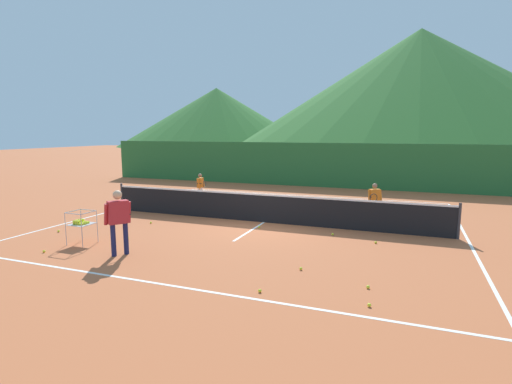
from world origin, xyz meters
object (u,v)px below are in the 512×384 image
tennis_ball_2 (44,251)px  tennis_ball_9 (260,291)px  tennis_ball_6 (368,287)px  tennis_ball_10 (333,234)px  tennis_ball_1 (59,231)px  tennis_ball_7 (376,242)px  student_1 (374,198)px  instructor (119,216)px  tennis_net (264,208)px  tennis_ball_4 (128,238)px  tennis_ball_0 (259,227)px  tennis_ball_5 (301,269)px  tennis_ball_8 (151,223)px  tennis_ball_3 (369,305)px  ball_cart (81,222)px  student_0 (200,185)px

tennis_ball_2 → tennis_ball_9: size_ratio=1.00×
tennis_ball_6 → tennis_ball_10: same height
tennis_ball_6 → tennis_ball_10: 4.03m
tennis_ball_1 → tennis_ball_7: size_ratio=1.00×
student_1 → tennis_ball_6: student_1 is taller
instructor → tennis_ball_7: instructor is taller
tennis_net → tennis_ball_2: bearing=-127.9°
tennis_ball_7 → tennis_ball_9: (-1.80, -4.29, 0.00)m
tennis_ball_7 → tennis_ball_10: bearing=160.9°
tennis_ball_2 → tennis_ball_6: (7.92, 0.55, 0.00)m
tennis_ball_4 → tennis_ball_0: bearing=39.8°
tennis_ball_4 → tennis_ball_5: (5.29, -0.73, 0.00)m
tennis_ball_0 → tennis_ball_6: bearing=-45.9°
tennis_ball_7 → tennis_ball_8: bearing=-178.2°
tennis_ball_10 → tennis_net: bearing=160.6°
tennis_ball_1 → tennis_ball_3: 9.58m
ball_cart → tennis_ball_2: (-0.27, -0.99, -0.56)m
instructor → tennis_ball_6: 6.05m
tennis_ball_0 → tennis_ball_6: size_ratio=1.00×
tennis_ball_9 → tennis_ball_10: bearing=83.5°
tennis_ball_0 → tennis_ball_5: size_ratio=1.00×
tennis_ball_1 → tennis_ball_0: bearing=25.8°
tennis_ball_7 → tennis_ball_10: (-1.26, 0.44, 0.00)m
tennis_net → tennis_ball_9: size_ratio=174.73×
tennis_ball_8 → tennis_ball_5: bearing=-23.8°
tennis_ball_2 → student_1: bearing=43.0°
student_1 → tennis_ball_5: 6.01m
ball_cart → tennis_ball_1: ball_cart is taller
tennis_net → ball_cart: bearing=-131.9°
student_0 → tennis_ball_3: student_0 is taller
tennis_net → student_0: (-4.05, 2.94, 0.24)m
ball_cart → tennis_ball_10: size_ratio=13.22×
tennis_ball_0 → tennis_ball_4: bearing=-140.2°
tennis_ball_8 → tennis_ball_0: bearing=11.2°
tennis_ball_1 → tennis_ball_7: 9.42m
tennis_ball_0 → tennis_ball_6: same height
tennis_net → tennis_ball_3: 6.80m
ball_cart → tennis_ball_8: ball_cart is taller
ball_cart → tennis_ball_0: bearing=40.8°
tennis_ball_4 → tennis_ball_3: bearing=-17.1°
instructor → tennis_ball_1: instructor is taller
instructor → ball_cart: instructor is taller
tennis_ball_2 → tennis_ball_8: same height
instructor → tennis_ball_9: size_ratio=23.96×
instructor → tennis_ball_9: instructor is taller
tennis_net → tennis_ball_3: bearing=-54.3°
tennis_ball_2 → tennis_ball_4: 2.15m
instructor → tennis_ball_8: bearing=113.3°
instructor → tennis_ball_4: 1.78m
tennis_ball_3 → tennis_ball_7: 4.20m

